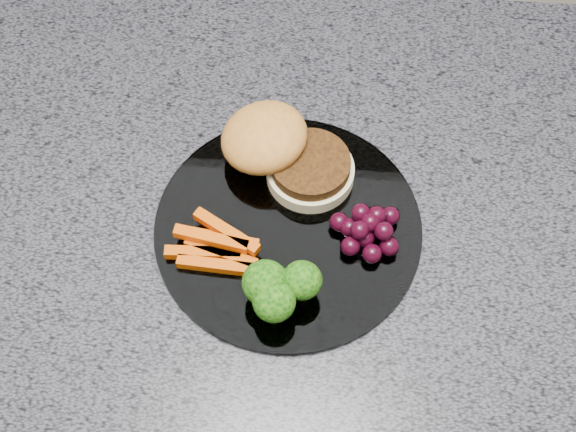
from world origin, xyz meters
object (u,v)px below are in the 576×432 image
Objects in this scene: island_cabinet at (306,367)px; burger at (280,151)px; plate at (288,228)px; grape_bunch at (368,229)px.

burger is (-0.04, 0.05, 0.50)m from island_cabinet.
plate is at bearing -133.43° from island_cabinet.
grape_bunch is (0.08, -0.00, 0.02)m from plate.
island_cabinet is 0.47m from plate.
burger reaches higher than grape_bunch.
burger is at bearing 139.40° from grape_bunch.
island_cabinet is at bearing -35.01° from burger.
plate is 1.68× the size of burger.
burger is at bearing 130.10° from island_cabinet.
burger is (-0.01, 0.07, 0.02)m from plate.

